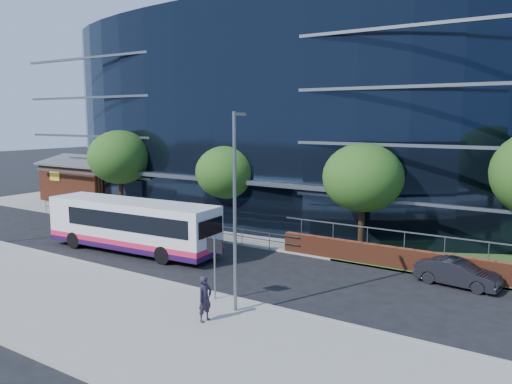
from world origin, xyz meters
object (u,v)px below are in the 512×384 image
Objects in this scene: brick_pavilion at (92,181)px; tree_far_b at (226,172)px; streetlight_east at (235,207)px; street_sign at (215,254)px; pedestrian at (205,299)px; tree_far_a at (120,157)px; tree_far_c at (363,178)px; parked_car at (457,273)px; city_bus at (133,225)px.

brick_pavilion is 1.42× the size of tree_far_b.
tree_far_b is 0.76× the size of streetlight_east.
street_sign is 2.65m from pedestrian.
tree_far_a is at bearing 149.54° from streetlight_east.
tree_far_c is 11.22m from streetlight_east.
brick_pavilion is at bearing 85.04° from parked_car.
brick_pavilion is 10.48m from tree_far_a.
tree_far_a is at bearing 62.04° from pedestrian.
pedestrian is at bearing -96.11° from tree_far_c.
pedestrian is (1.14, -2.12, -1.10)m from street_sign.
brick_pavilion is at bearing 153.45° from tree_far_a.
parked_car is at bearing 9.49° from city_bus.
parked_car is (5.85, -2.66, -3.90)m from tree_far_c.
parked_car is at bearing -11.29° from tree_far_b.
streetlight_east reaches higher than city_bus.
street_sign is 0.24× the size of city_bus.
tree_far_a is at bearing 148.83° from street_sign.
tree_far_a is (-17.50, 10.59, 2.71)m from street_sign.
city_bus is 6.40× the size of pedestrian.
streetlight_east is at bearing -26.49° from city_bus.
tree_far_c is (2.50, 10.59, 2.39)m from street_sign.
pedestrian is at bearing -103.24° from streetlight_east.
parked_car is at bearing -5.88° from tree_far_a.
tree_far_b is 16.09m from pedestrian.
street_sign is at bearing 158.64° from streetlight_east.
streetlight_east is 11.57m from parked_car.
tree_far_b reaches higher than street_sign.
tree_far_b reaches higher than brick_pavilion.
streetlight_east reaches higher than tree_far_b.
tree_far_a reaches higher than parked_car.
tree_far_b is at bearing 39.51° from pedestrian.
brick_pavilion is at bearing 168.12° from tree_far_b.
parked_car is at bearing 51.19° from streetlight_east.
city_bus is at bearing 109.70° from parked_car.
streetlight_east is at bearing -95.11° from tree_far_c.
parked_car is (15.85, -3.16, -3.58)m from tree_far_b.
tree_far_c is 13.24m from pedestrian.
tree_far_c is 13.69m from city_bus.
streetlight_east is at bearing -29.24° from brick_pavilion.
city_bus is at bearing 65.87° from pedestrian.
streetlight_east is (1.50, -0.59, 2.29)m from street_sign.
tree_far_a reaches higher than city_bus.
tree_far_b is 7.81m from city_bus.
parked_car is at bearing -11.61° from brick_pavilion.
parked_car is (6.85, 8.51, -3.81)m from streetlight_east.
parked_car is at bearing -24.49° from tree_far_c.
city_bus is (8.42, -6.70, -3.24)m from tree_far_a.
pedestrian is (-1.36, -12.70, -3.49)m from tree_far_c.
tree_far_c is (20.00, 0.00, -0.33)m from tree_far_a.
street_sign is 1.56× the size of pedestrian.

